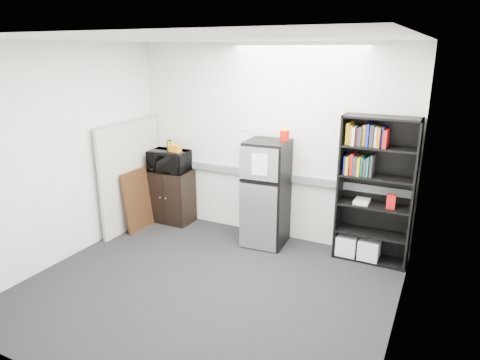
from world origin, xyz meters
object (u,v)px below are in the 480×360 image
at_px(refrigerator, 266,194).
at_px(cabinet, 171,196).
at_px(cubicle_partition, 131,175).
at_px(microwave, 169,161).
at_px(bookshelf, 374,187).

bearing_deg(refrigerator, cabinet, 173.44).
distance_m(cubicle_partition, refrigerator, 2.06).
xyz_separation_m(cabinet, microwave, (-0.00, -0.02, 0.57)).
bearing_deg(microwave, refrigerator, -7.32).
height_order(cubicle_partition, refrigerator, cubicle_partition).
distance_m(microwave, refrigerator, 1.66).
xyz_separation_m(bookshelf, refrigerator, (-1.37, -0.15, -0.25)).
bearing_deg(bookshelf, cabinet, -178.75).
height_order(bookshelf, cabinet, bookshelf).
xyz_separation_m(bookshelf, cubicle_partition, (-3.41, -0.49, -0.16)).
height_order(cabinet, refrigerator, refrigerator).
xyz_separation_m(cubicle_partition, cabinet, (0.40, 0.42, -0.40)).
distance_m(cabinet, refrigerator, 1.67).
bearing_deg(bookshelf, refrigerator, -173.94).
relative_size(microwave, refrigerator, 0.40).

